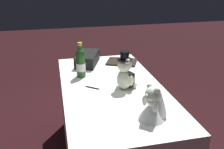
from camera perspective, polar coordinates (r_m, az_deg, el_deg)
name	(u,v)px	position (r m, az deg, el deg)	size (l,w,h in m)	color
reception_table	(112,128)	(2.19, 0.00, -11.89)	(1.51, 0.77, 0.78)	white
teddy_bear_groom	(125,74)	(1.93, 2.98, 0.08)	(0.16, 0.16, 0.30)	silver
teddy_bear_bride	(154,104)	(1.57, 9.42, -6.62)	(0.19, 0.22, 0.23)	white
champagne_bottle	(81,62)	(2.16, -7.02, 2.70)	(0.08, 0.08, 0.30)	#1F4E1E
signing_pen	(93,88)	(1.97, -4.27, -2.99)	(0.09, 0.10, 0.01)	black
gift_case_black	(87,59)	(2.47, -5.52, 3.55)	(0.38, 0.29, 0.11)	black
guestbook	(122,62)	(2.52, 2.22, 2.85)	(0.22, 0.28, 0.02)	black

